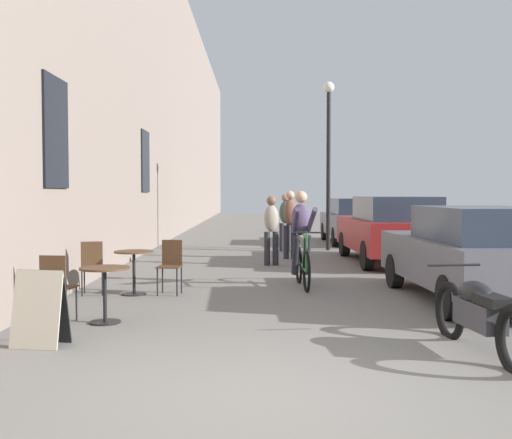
{
  "coord_description": "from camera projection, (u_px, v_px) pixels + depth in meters",
  "views": [
    {
      "loc": [
        -0.12,
        -4.93,
        1.67
      ],
      "look_at": [
        -0.19,
        10.96,
        0.98
      ],
      "focal_mm": 42.77,
      "sensor_mm": 36.0,
      "label": 1
    }
  ],
  "objects": [
    {
      "name": "cafe_chair_mid_toward_street",
      "position": [
        95.0,
        264.0,
        9.94
      ],
      "size": [
        0.43,
        0.43,
        0.89
      ],
      "color": "black",
      "rests_on": "ground_plane"
    },
    {
      "name": "pedestrian_far",
      "position": [
        288.0,
        219.0,
        17.47
      ],
      "size": [
        0.35,
        0.26,
        1.65
      ],
      "color": "#26262D",
      "rests_on": "ground_plane"
    },
    {
      "name": "street_lamp",
      "position": [
        331.0,
        144.0,
        17.72
      ],
      "size": [
        0.32,
        0.32,
        4.9
      ],
      "color": "black",
      "rests_on": "ground_plane"
    },
    {
      "name": "cafe_table_mid",
      "position": [
        137.0,
        263.0,
        10.02
      ],
      "size": [
        0.64,
        0.64,
        0.72
      ],
      "color": "black",
      "rests_on": "ground_plane"
    },
    {
      "name": "parked_motorcycle",
      "position": [
        483.0,
        315.0,
        6.32
      ],
      "size": [
        0.62,
        2.14,
        0.92
      ],
      "color": "black",
      "rests_on": "ground_plane"
    },
    {
      "name": "parked_car_third",
      "position": [
        357.0,
        220.0,
        20.16
      ],
      "size": [
        1.81,
        4.22,
        1.5
      ],
      "color": "#595960",
      "rests_on": "ground_plane"
    },
    {
      "name": "cafe_table_near",
      "position": [
        108.0,
        283.0,
        7.83
      ],
      "size": [
        0.64,
        0.64,
        0.72
      ],
      "color": "black",
      "rests_on": "ground_plane"
    },
    {
      "name": "ground_plane",
      "position": [
        273.0,
        397.0,
        5.0
      ],
      "size": [
        88.0,
        88.0,
        0.0
      ],
      "primitive_type": "plane",
      "color": "slate"
    },
    {
      "name": "pedestrian_mid",
      "position": [
        293.0,
        220.0,
        15.44
      ],
      "size": [
        0.38,
        0.3,
        1.73
      ],
      "color": "#26262D",
      "rests_on": "ground_plane"
    },
    {
      "name": "pedestrian_near",
      "position": [
        274.0,
        226.0,
        14.05
      ],
      "size": [
        0.38,
        0.3,
        1.6
      ],
      "color": "#26262D",
      "rests_on": "ground_plane"
    },
    {
      "name": "cafe_chair_near_toward_street",
      "position": [
        59.0,
        284.0,
        7.75
      ],
      "size": [
        0.42,
        0.42,
        0.89
      ],
      "color": "black",
      "rests_on": "ground_plane"
    },
    {
      "name": "cyclist_on_bicycle",
      "position": [
        304.0,
        241.0,
        10.93
      ],
      "size": [
        0.52,
        1.76,
        1.74
      ],
      "color": "black",
      "rests_on": "ground_plane"
    },
    {
      "name": "parked_car_nearest",
      "position": [
        474.0,
        253.0,
        9.26
      ],
      "size": [
        1.87,
        4.19,
        1.47
      ],
      "color": "#595960",
      "rests_on": "ground_plane"
    },
    {
      "name": "parked_car_second",
      "position": [
        394.0,
        229.0,
        14.47
      ],
      "size": [
        1.96,
        4.51,
        1.59
      ],
      "color": "maroon",
      "rests_on": "ground_plane"
    },
    {
      "name": "sandwich_board_sign",
      "position": [
        43.0,
        308.0,
        6.66
      ],
      "size": [
        0.6,
        0.45,
        0.84
      ],
      "color": "black",
      "rests_on": "ground_plane"
    },
    {
      "name": "cafe_chair_mid_toward_wall",
      "position": [
        173.0,
        263.0,
        10.09
      ],
      "size": [
        0.42,
        0.42,
        0.89
      ],
      "color": "black",
      "rests_on": "ground_plane"
    },
    {
      "name": "building_facade_left",
      "position": [
        151.0,
        79.0,
        18.77
      ],
      "size": [
        0.54,
        68.0,
        10.38
      ],
      "color": "gray",
      "rests_on": "ground_plane"
    }
  ]
}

